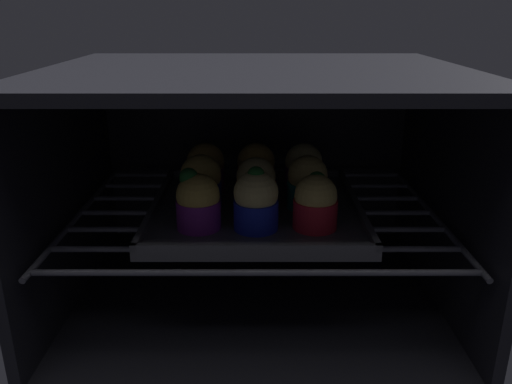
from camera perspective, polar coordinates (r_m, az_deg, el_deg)
The scene contains 12 objects.
oven_cavity at distance 81.48cm, azimuth 0.02°, elevation 1.02°, with size 59.00×47.00×37.00cm.
oven_rack at distance 78.68cm, azimuth 0.01°, elevation -2.32°, with size 54.80×42.00×0.80cm.
baking_tray at distance 76.74cm, azimuth 0.00°, elevation -2.03°, with size 30.72×30.72×2.20cm.
muffin_row0_col0 at distance 68.59cm, azimuth -6.53°, elevation -1.10°, with size 6.00×6.00×8.35cm.
muffin_row0_col1 at distance 67.75cm, azimuth 0.15°, elevation -0.98°, with size 6.00×6.00×8.73cm.
muffin_row0_col2 at distance 68.64cm, azimuth 6.63°, elevation -1.16°, with size 6.00×6.00×7.64cm.
muffin_row1_col0 at distance 75.82cm, azimuth -6.13°, elevation 1.08°, with size 6.07×6.07×8.06cm.
muffin_row1_col1 at distance 75.05cm, azimuth 0.26°, elevation 0.82°, with size 6.00×6.00×7.72cm.
muffin_row1_col2 at distance 75.61cm, azimuth 5.74°, elevation 1.01°, with size 6.00×6.00×7.96cm.
muffin_row2_col0 at distance 82.83cm, azimuth -5.60°, elevation 2.65°, with size 6.05×6.05×7.90cm.
muffin_row2_col1 at distance 82.74cm, azimuth -0.24°, elevation 2.69°, with size 6.07×6.07×7.82cm.
muffin_row2_col2 at distance 83.41cm, azimuth 5.34°, elevation 2.68°, with size 6.04×6.04×7.67cm.
Camera 1 is at (0.31, -50.92, 43.16)cm, focal length 35.87 mm.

